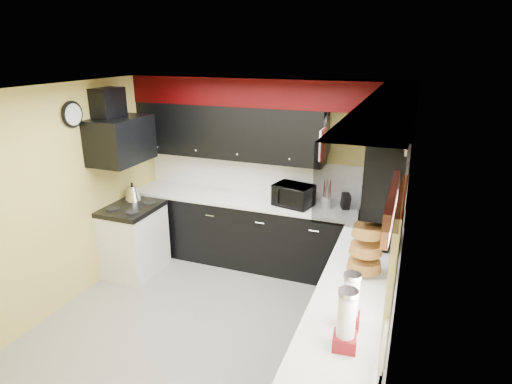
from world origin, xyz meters
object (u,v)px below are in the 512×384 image
at_px(utensil_crock, 326,202).
at_px(knife_block, 346,201).
at_px(kettle, 133,193).
at_px(microwave, 373,230).
at_px(toaster_oven, 293,195).

relative_size(utensil_crock, knife_block, 0.71).
xyz_separation_m(utensil_crock, kettle, (-2.48, -0.57, 0.00)).
bearing_deg(knife_block, microwave, -87.90).
bearing_deg(microwave, knife_block, 19.95).
relative_size(microwave, utensil_crock, 3.33).
bearing_deg(kettle, toaster_oven, 13.78).
bearing_deg(knife_block, kettle, 168.13).
height_order(toaster_oven, kettle, toaster_oven).
distance_m(microwave, utensil_crock, 1.04).
bearing_deg(toaster_oven, utensil_crock, 21.87).
distance_m(toaster_oven, microwave, 1.31).
bearing_deg(knife_block, utensil_crock, 165.30).
xyz_separation_m(utensil_crock, knife_block, (0.23, 0.04, 0.03)).
bearing_deg(microwave, kettle, 78.98).
relative_size(toaster_oven, kettle, 2.20).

